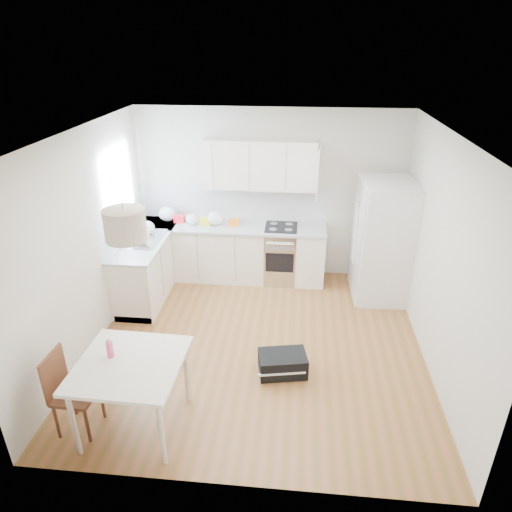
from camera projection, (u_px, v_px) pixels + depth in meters
The scene contains 29 objects.
floor at pixel (258, 344), 5.97m from camera, with size 4.20×4.20×0.00m, color brown.
ceiling at pixel (258, 134), 4.79m from camera, with size 4.20×4.20×0.00m, color white.
wall_back at pixel (270, 195), 7.26m from camera, with size 4.20×4.20×0.00m, color beige.
wall_left at pixel (87, 243), 5.56m from camera, with size 4.20×4.20×0.00m, color beige.
wall_right at pixel (441, 258), 5.19m from camera, with size 4.20×4.20×0.00m, color beige.
window_glassblock at pixel (118, 184), 6.42m from camera, with size 0.02×1.00×1.00m, color #BFE0F9.
cabinets_back at pixel (232, 253), 7.44m from camera, with size 3.00×0.60×0.88m, color white.
cabinets_left at pixel (149, 266), 7.01m from camera, with size 0.60×1.80×0.88m, color white.
counter_back at pixel (231, 227), 7.24m from camera, with size 3.02×0.64×0.04m, color #A0A3A5.
counter_left at pixel (146, 239), 6.81m from camera, with size 0.64×1.82×0.04m, color #A0A3A5.
backsplash_back at pixel (233, 202), 7.37m from camera, with size 3.00×0.01×0.58m, color white.
backsplash_left at pixel (124, 219), 6.70m from camera, with size 0.01×1.80×0.58m, color white.
upper_cabinets at pixel (260, 165), 6.90m from camera, with size 1.70×0.32×0.75m, color white.
range_oven at pixel (280, 255), 7.37m from camera, with size 0.50×0.61×0.88m, color silver, non-canonical shape.
sink at pixel (144, 239), 6.76m from camera, with size 0.50×0.80×0.16m, color silver, non-canonical shape.
refrigerator at pixel (383, 241), 6.73m from camera, with size 0.86×0.90×1.81m, color white, non-canonical shape.
dining_table at pixel (130, 370), 4.42m from camera, with size 1.04×1.04×0.79m.
dining_chair at pixel (76, 393), 4.50m from camera, with size 0.38×0.38×0.90m, color #4C2516, non-canonical shape.
drink_bottle at pixel (110, 347), 4.42m from camera, with size 0.06×0.06×0.22m, color #EF4279.
gym_bag at pixel (283, 363), 5.40m from camera, with size 0.56×0.36×0.26m, color black.
pendant_lamp at pixel (125, 225), 3.88m from camera, with size 0.36×0.36×0.28m, color beige.
grocery_bag_a at pixel (167, 214), 7.36m from camera, with size 0.27×0.23×0.24m, color white.
grocery_bag_b at pixel (192, 219), 7.22m from camera, with size 0.21×0.17×0.18m, color white.
grocery_bag_c at pixel (215, 218), 7.21m from camera, with size 0.25×0.21×0.22m, color white.
grocery_bag_d at pixel (147, 228), 6.89m from camera, with size 0.23×0.19×0.20m, color white.
grocery_bag_e at pixel (140, 236), 6.53m from camera, with size 0.28×0.24×0.25m, color white.
snack_orange at pixel (234, 222), 7.21m from camera, with size 0.16×0.10×0.11m, color orange.
snack_yellow at pixel (206, 221), 7.23m from camera, with size 0.17×0.11×0.12m, color yellow.
snack_red at pixel (180, 219), 7.34m from camera, with size 0.17×0.11×0.12m, color red.
Camera 1 is at (0.46, -4.85, 3.63)m, focal length 32.00 mm.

